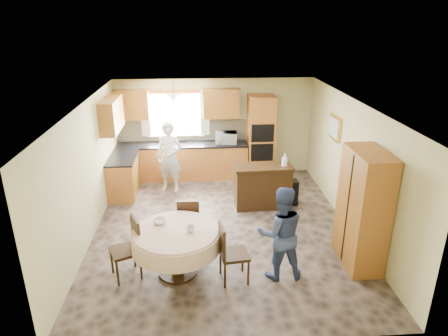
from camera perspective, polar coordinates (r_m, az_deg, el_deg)
floor at (r=8.05m, az=-0.19°, el=-8.55°), size 5.00×6.00×0.01m
ceiling at (r=7.15m, az=-0.21°, el=9.14°), size 5.00×6.00×0.01m
wall_back at (r=10.35m, az=-1.33°, el=5.82°), size 5.00×0.02×2.50m
wall_front at (r=4.85m, az=2.26°, el=-13.25°), size 5.00×0.02×2.50m
wall_left at (r=7.76m, az=-18.94°, el=-0.70°), size 0.02×6.00×2.50m
wall_right at (r=8.06m, az=17.83°, el=0.24°), size 0.02×6.00×2.50m
window at (r=10.25m, az=-6.98°, el=7.54°), size 1.40×0.03×1.10m
curtain_left at (r=10.26m, az=-11.22°, el=7.58°), size 0.22×0.02×1.15m
curtain_right at (r=10.18m, az=-2.74°, el=7.86°), size 0.22×0.02×1.15m
base_cab_back at (r=10.31m, az=-5.93°, el=0.92°), size 3.30×0.60×0.88m
counter_back at (r=10.16m, az=-6.03°, el=3.35°), size 3.30×0.64×0.04m
base_cab_left at (r=9.62m, az=-14.13°, el=-1.15°), size 0.60×1.20×0.88m
counter_left at (r=9.46m, az=-14.37°, el=1.43°), size 0.64×1.20×0.04m
backsplash at (r=10.36m, az=-6.04°, el=5.32°), size 3.30×0.02×0.55m
wall_cab_left at (r=10.15m, az=-13.09°, el=8.81°), size 0.85×0.33×0.72m
wall_cab_right at (r=10.05m, az=-0.45°, el=9.22°), size 0.90×0.33×0.72m
wall_cab_side at (r=9.21m, az=-15.77°, el=7.32°), size 0.33×1.20×0.72m
oven_tower at (r=10.23m, az=5.24°, el=4.44°), size 0.66×0.62×2.12m
oven_upper at (r=9.88m, az=5.56°, el=4.97°), size 0.56×0.01×0.45m
oven_lower at (r=10.03m, az=5.46°, el=2.22°), size 0.56×0.01×0.45m
pendant at (r=9.67m, az=-7.24°, el=9.86°), size 0.36×0.36×0.18m
sideboard at (r=8.74m, az=5.53°, el=-2.84°), size 1.28×0.57×0.90m
space_heater at (r=9.00m, az=9.12°, el=-3.44°), size 0.41×0.29×0.56m
cupboard at (r=6.95m, az=19.24°, el=-5.59°), size 0.52×1.05×2.00m
dining_table at (r=6.49m, az=-6.83°, el=-10.19°), size 1.41×1.41×0.81m
chair_left at (r=6.64m, az=-13.35°, el=-10.63°), size 0.58×0.58×1.01m
chair_back at (r=7.27m, az=-5.06°, el=-7.38°), size 0.42×0.42×0.95m
chair_right at (r=6.34m, az=0.74°, el=-11.66°), size 0.48×0.48×1.00m
framed_picture at (r=8.84m, az=15.56°, el=5.56°), size 0.06×0.62×0.52m
microwave at (r=10.09m, az=0.30°, el=4.33°), size 0.56×0.40×0.29m
person_sink at (r=9.48m, az=-7.80°, el=1.56°), size 0.69×0.53×1.68m
person_dining at (r=6.39m, az=8.07°, el=-9.22°), size 0.77×0.61×1.56m
bowl_sideboard at (r=8.51m, az=3.60°, el=-0.00°), size 0.23×0.23×0.05m
bottle_sideboard at (r=8.59m, az=8.66°, el=0.99°), size 0.14×0.14×0.33m
cup_table at (r=6.33m, az=-4.78°, el=-8.64°), size 0.12×0.12×0.10m
bowl_table at (r=6.62m, az=-9.15°, el=-7.54°), size 0.28×0.28×0.07m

